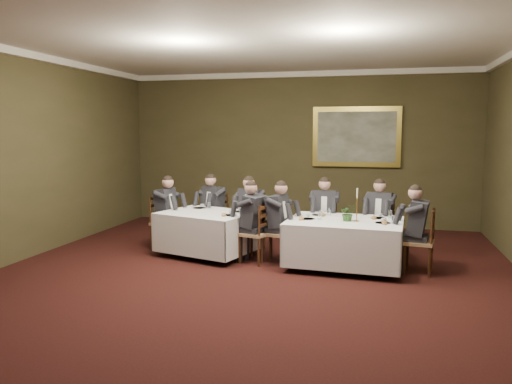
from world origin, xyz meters
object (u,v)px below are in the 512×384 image
at_px(chair_sec_endright, 256,246).
at_px(diner_sec_endright, 255,232).
at_px(diner_main_backright, 380,227).
at_px(chair_sec_endleft, 165,233).
at_px(candlestick, 357,209).
at_px(painting, 356,137).
at_px(chair_sec_backleft, 214,229).
at_px(chair_main_endright, 419,255).
at_px(chair_sec_backright, 251,234).
at_px(diner_main_backleft, 324,224).
at_px(centerpiece, 348,212).
at_px(diner_main_endright, 419,240).
at_px(diner_main_endleft, 276,231).
at_px(chair_main_backright, 379,240).
at_px(diner_sec_backright, 251,222).
at_px(diner_sec_endleft, 165,221).
at_px(table_second, 208,230).
at_px(chair_main_backleft, 324,236).
at_px(diner_sec_backleft, 214,218).
at_px(chair_main_endleft, 276,245).
at_px(table_main, 344,240).

distance_m(chair_sec_endright, diner_sec_endright, 0.23).
xyz_separation_m(diner_main_backright, chair_sec_endleft, (-3.86, -0.38, -0.23)).
bearing_deg(diner_main_backright, chair_sec_endleft, 19.37).
height_order(candlestick, painting, painting).
relative_size(chair_sec_backleft, chair_sec_endright, 1.00).
relative_size(chair_main_endright, chair_sec_backright, 1.00).
distance_m(chair_sec_endright, painting, 4.21).
bearing_deg(diner_main_backleft, centerpiece, 113.54).
xyz_separation_m(diner_main_endright, centerpiece, (-1.07, 0.01, 0.39)).
xyz_separation_m(diner_main_endleft, chair_main_endright, (2.26, -0.15, -0.23)).
bearing_deg(chair_main_backright, chair_sec_endright, 39.33).
xyz_separation_m(diner_main_backright, diner_sec_backright, (-2.30, -0.03, 0.00)).
height_order(diner_sec_endright, diner_sec_endleft, same).
bearing_deg(chair_sec_endleft, table_second, 80.17).
bearing_deg(diner_sec_endleft, painting, 138.88).
distance_m(diner_main_endleft, diner_sec_endright, 0.36).
bearing_deg(diner_sec_backright, candlestick, 168.78).
bearing_deg(chair_sec_endright, diner_main_backleft, -28.50).
distance_m(chair_main_backleft, diner_sec_endleft, 2.93).
bearing_deg(chair_main_endright, diner_main_backleft, 66.28).
distance_m(table_second, painting, 4.34).
relative_size(centerpiece, candlestick, 0.53).
bearing_deg(candlestick, diner_sec_endleft, 170.99).
distance_m(diner_main_endright, chair_sec_backright, 3.03).
bearing_deg(centerpiece, chair_main_endright, -0.40).
xyz_separation_m(diner_main_backright, chair_sec_backleft, (-3.09, 0.22, -0.23)).
bearing_deg(chair_main_endright, chair_sec_endleft, 92.18).
bearing_deg(chair_main_backright, diner_main_backleft, 10.57).
bearing_deg(diner_sec_endright, painting, -5.31).
bearing_deg(chair_sec_backright, chair_sec_endleft, 26.85).
bearing_deg(chair_sec_backright, chair_main_backright, -165.49).
bearing_deg(chair_sec_backleft, painting, -110.55).
bearing_deg(diner_main_endleft, chair_main_backleft, 154.01).
bearing_deg(diner_sec_endleft, diner_sec_endright, 80.05).
bearing_deg(diner_sec_backleft, chair_main_endleft, 170.86).
bearing_deg(candlestick, diner_sec_backright, 154.99).
bearing_deg(chair_main_endleft, diner_main_endright, 98.80).
relative_size(diner_main_backright, diner_main_endleft, 1.00).
distance_m(chair_main_backleft, painting, 3.11).
xyz_separation_m(chair_main_backleft, centerpiece, (0.47, -1.02, 0.62)).
bearing_deg(centerpiece, chair_main_backleft, 114.63).
bearing_deg(table_second, diner_main_backright, 12.71).
height_order(table_second, chair_main_backright, chair_main_backright).
relative_size(diner_main_backleft, diner_sec_backright, 1.00).
height_order(chair_main_backleft, diner_main_endleft, diner_main_endleft).
height_order(table_main, painting, painting).
bearing_deg(chair_main_backleft, diner_main_backright, 174.12).
height_order(chair_sec_backright, candlestick, candlestick).
distance_m(diner_main_backleft, chair_sec_backleft, 2.14).
xyz_separation_m(diner_main_backright, diner_sec_endright, (-2.00, -0.94, 0.00)).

